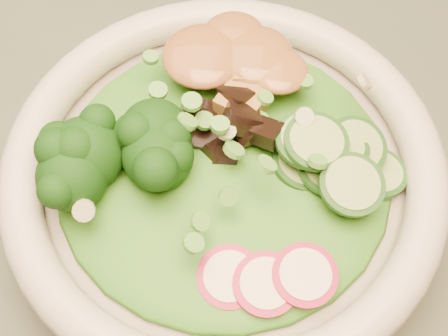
# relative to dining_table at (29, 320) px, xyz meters

# --- Properties ---
(dining_table) EXTENTS (1.20, 0.80, 0.75)m
(dining_table) POSITION_rel_dining_table_xyz_m (0.00, 0.00, 0.00)
(dining_table) COLOR black
(dining_table) RESTS_ON ground
(salad_bowl) EXTENTS (0.28, 0.28, 0.08)m
(salad_bowl) POSITION_rel_dining_table_xyz_m (0.15, 0.07, 0.15)
(salad_bowl) COLOR beige
(salad_bowl) RESTS_ON dining_table
(lettuce_bed) EXTENTS (0.21, 0.21, 0.02)m
(lettuce_bed) POSITION_rel_dining_table_xyz_m (0.15, 0.07, 0.18)
(lettuce_bed) COLOR #1F6114
(lettuce_bed) RESTS_ON salad_bowl
(broccoli_florets) EXTENTS (0.08, 0.07, 0.05)m
(broccoli_florets) POSITION_rel_dining_table_xyz_m (0.09, 0.06, 0.19)
(broccoli_florets) COLOR black
(broccoli_florets) RESTS_ON salad_bowl
(radish_slices) EXTENTS (0.12, 0.04, 0.02)m
(radish_slices) POSITION_rel_dining_table_xyz_m (0.17, 0.00, 0.18)
(radish_slices) COLOR maroon
(radish_slices) RESTS_ON salad_bowl
(cucumber_slices) EXTENTS (0.07, 0.07, 0.04)m
(cucumber_slices) POSITION_rel_dining_table_xyz_m (0.22, 0.08, 0.19)
(cucumber_slices) COLOR #9AC66E
(cucumber_slices) RESTS_ON salad_bowl
(mushroom_heap) EXTENTS (0.07, 0.07, 0.04)m
(mushroom_heap) POSITION_rel_dining_table_xyz_m (0.15, 0.08, 0.19)
(mushroom_heap) COLOR black
(mushroom_heap) RESTS_ON salad_bowl
(tofu_cubes) EXTENTS (0.10, 0.06, 0.04)m
(tofu_cubes) POSITION_rel_dining_table_xyz_m (0.14, 0.14, 0.19)
(tofu_cubes) COLOR brown
(tofu_cubes) RESTS_ON salad_bowl
(peanut_sauce) EXTENTS (0.07, 0.06, 0.02)m
(peanut_sauce) POSITION_rel_dining_table_xyz_m (0.14, 0.14, 0.20)
(peanut_sauce) COLOR brown
(peanut_sauce) RESTS_ON tofu_cubes
(scallion_garnish) EXTENTS (0.20, 0.20, 0.02)m
(scallion_garnish) POSITION_rel_dining_table_xyz_m (0.15, 0.07, 0.20)
(scallion_garnish) COLOR #539E38
(scallion_garnish) RESTS_ON salad_bowl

